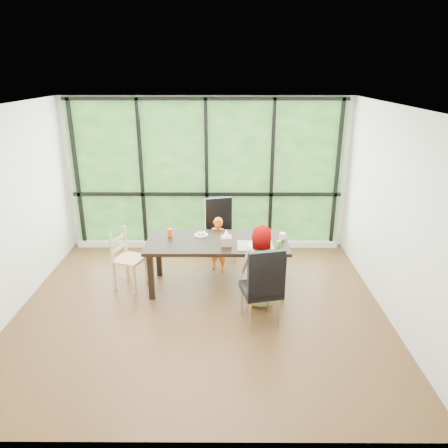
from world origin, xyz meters
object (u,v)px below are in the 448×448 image
at_px(white_mug, 282,236).
at_px(child_older, 261,267).
at_px(chair_window_leather, 221,232).
at_px(orange_cup, 170,232).
at_px(chair_interior_leather, 261,284).
at_px(tissue_box, 226,241).
at_px(chair_end_beech, 130,259).
at_px(plate_near, 257,245).
at_px(plate_far, 201,235).
at_px(green_cup, 279,244).
at_px(dining_table, 217,264).
at_px(child_toddler, 218,245).

bearing_deg(white_mug, child_older, -120.53).
bearing_deg(chair_window_leather, orange_cup, -151.39).
bearing_deg(chair_interior_leather, tissue_box, -73.81).
distance_m(chair_end_beech, child_older, 2.00).
xyz_separation_m(chair_end_beech, tissue_box, (1.44, -0.16, 0.37)).
bearing_deg(chair_window_leather, chair_end_beech, -161.27).
relative_size(plate_near, white_mug, 2.87).
bearing_deg(white_mug, plate_far, 173.03).
height_order(green_cup, tissue_box, tissue_box).
bearing_deg(plate_far, dining_table, -41.71).
relative_size(chair_end_beech, child_toddler, 0.99).
bearing_deg(orange_cup, child_toddler, 27.62).
height_order(dining_table, chair_end_beech, chair_end_beech).
distance_m(chair_window_leather, chair_end_beech, 1.63).
xyz_separation_m(dining_table, orange_cup, (-0.71, 0.18, 0.43)).
relative_size(dining_table, chair_interior_leather, 1.91).
relative_size(chair_window_leather, chair_interior_leather, 1.00).
bearing_deg(chair_interior_leather, chair_end_beech, -39.77).
bearing_deg(chair_end_beech, child_toddler, -47.85).
bearing_deg(plate_far, white_mug, -6.97).
xyz_separation_m(child_older, white_mug, (0.35, 0.59, 0.22)).
relative_size(child_toddler, orange_cup, 7.73).
relative_size(chair_interior_leather, child_toddler, 1.19).
height_order(chair_window_leather, green_cup, chair_window_leather).
height_order(chair_interior_leather, chair_end_beech, chair_interior_leather).
xyz_separation_m(child_toddler, child_older, (0.61, -1.08, 0.13)).
distance_m(chair_window_leather, child_older, 1.53).
bearing_deg(plate_near, chair_end_beech, 174.40).
bearing_deg(plate_far, tissue_box, -44.75).
relative_size(dining_table, child_older, 1.77).
xyz_separation_m(green_cup, tissue_box, (-0.74, 0.08, 0.01)).
relative_size(green_cup, white_mug, 1.06).
xyz_separation_m(chair_window_leather, tissue_box, (0.09, -1.06, 0.28)).
xyz_separation_m(plate_far, plate_near, (0.81, -0.40, 0.00)).
relative_size(chair_interior_leather, chair_end_beech, 1.20).
distance_m(plate_near, green_cup, 0.31).
distance_m(plate_far, tissue_box, 0.54).
bearing_deg(green_cup, dining_table, 164.54).
distance_m(dining_table, plate_far, 0.51).
xyz_separation_m(chair_interior_leather, chair_end_beech, (-1.88, 0.94, -0.09)).
distance_m(chair_window_leather, plate_far, 0.77).
xyz_separation_m(dining_table, child_older, (0.61, -0.52, 0.21)).
xyz_separation_m(dining_table, white_mug, (0.96, 0.07, 0.42)).
distance_m(chair_window_leather, chair_interior_leather, 1.91).
distance_m(chair_end_beech, tissue_box, 1.50).
distance_m(chair_interior_leather, orange_cup, 1.72).
bearing_deg(orange_cup, plate_near, -15.79).
bearing_deg(dining_table, tissue_box, -49.64).
xyz_separation_m(child_older, plate_near, (-0.04, 0.34, 0.18)).
relative_size(dining_table, tissue_box, 13.55).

